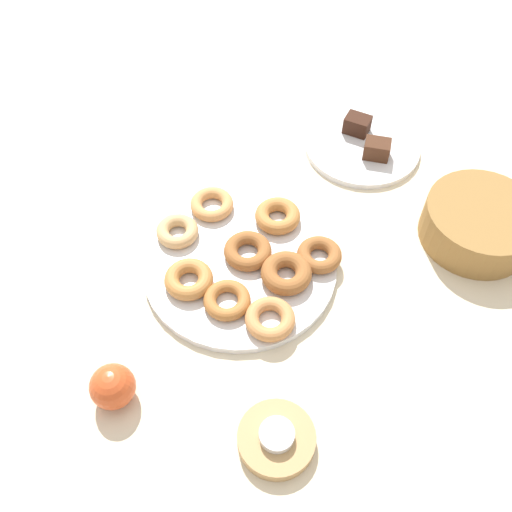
{
  "coord_description": "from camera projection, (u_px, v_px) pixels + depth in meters",
  "views": [
    {
      "loc": [
        0.58,
        0.16,
        0.84
      ],
      "look_at": [
        0.0,
        0.03,
        0.05
      ],
      "focal_mm": 39.36,
      "sensor_mm": 36.0,
      "label": 1
    }
  ],
  "objects": [
    {
      "name": "donut_5",
      "position": [
        270.0,
        319.0,
        0.93
      ],
      "size": [
        0.11,
        0.11,
        0.02
      ],
      "primitive_type": "torus",
      "rotation": [
        0.0,
        0.0,
        3.59
      ],
      "color": "#C6844C",
      "rests_on": "donut_plate"
    },
    {
      "name": "ground_plane",
      "position": [
        240.0,
        268.0,
        1.03
      ],
      "size": [
        2.4,
        2.4,
        0.0
      ],
      "primitive_type": "plane",
      "color": "beige"
    },
    {
      "name": "donut_2",
      "position": [
        248.0,
        251.0,
        1.02
      ],
      "size": [
        0.09,
        0.09,
        0.03
      ],
      "primitive_type": "torus",
      "rotation": [
        0.0,
        0.0,
        4.64
      ],
      "color": "#995B2D",
      "rests_on": "donut_plate"
    },
    {
      "name": "donut_4",
      "position": [
        278.0,
        216.0,
        1.07
      ],
      "size": [
        0.12,
        0.12,
        0.03
      ],
      "primitive_type": "torus",
      "rotation": [
        0.0,
        0.0,
        0.52
      ],
      "color": "#BC7A3D",
      "rests_on": "donut_plate"
    },
    {
      "name": "brownie_far",
      "position": [
        377.0,
        149.0,
        1.17
      ],
      "size": [
        0.04,
        0.05,
        0.04
      ],
      "primitive_type": "cube",
      "rotation": [
        0.0,
        0.0,
        0.0
      ],
      "color": "#472819",
      "rests_on": "cake_plate"
    },
    {
      "name": "donut_0",
      "position": [
        228.0,
        300.0,
        0.96
      ],
      "size": [
        0.1,
        0.1,
        0.02
      ],
      "primitive_type": "torus",
      "rotation": [
        0.0,
        0.0,
        2.88
      ],
      "color": "#AD6B33",
      "rests_on": "donut_plate"
    },
    {
      "name": "donut_3",
      "position": [
        286.0,
        273.0,
        0.99
      ],
      "size": [
        0.1,
        0.1,
        0.03
      ],
      "primitive_type": "torus",
      "rotation": [
        0.0,
        0.0,
        4.59
      ],
      "color": "#995B2D",
      "rests_on": "donut_plate"
    },
    {
      "name": "donut_8",
      "position": [
        177.0,
        231.0,
        1.05
      ],
      "size": [
        0.09,
        0.09,
        0.02
      ],
      "primitive_type": "torus",
      "rotation": [
        0.0,
        0.0,
        3.34
      ],
      "color": "tan",
      "rests_on": "donut_plate"
    },
    {
      "name": "donut_6",
      "position": [
        319.0,
        255.0,
        1.01
      ],
      "size": [
        0.11,
        0.11,
        0.02
      ],
      "primitive_type": "torus",
      "rotation": [
        0.0,
        0.0,
        5.6
      ],
      "color": "#995B2D",
      "rests_on": "donut_plate"
    },
    {
      "name": "donut_plate",
      "position": [
        240.0,
        265.0,
        1.02
      ],
      "size": [
        0.35,
        0.35,
        0.02
      ],
      "primitive_type": "cylinder",
      "color": "silver",
      "rests_on": "ground_plane"
    },
    {
      "name": "candle_holder",
      "position": [
        276.0,
        439.0,
        0.83
      ],
      "size": [
        0.12,
        0.12,
        0.02
      ],
      "primitive_type": "cylinder",
      "color": "tan",
      "rests_on": "ground_plane"
    },
    {
      "name": "cake_plate",
      "position": [
        362.0,
        146.0,
        1.22
      ],
      "size": [
        0.25,
        0.25,
        0.01
      ],
      "primitive_type": "cylinder",
      "color": "silver",
      "rests_on": "ground_plane"
    },
    {
      "name": "tealight",
      "position": [
        277.0,
        435.0,
        0.81
      ],
      "size": [
        0.05,
        0.05,
        0.01
      ],
      "primitive_type": "cylinder",
      "color": "silver",
      "rests_on": "candle_holder"
    },
    {
      "name": "donut_1",
      "position": [
        212.0,
        204.0,
        1.09
      ],
      "size": [
        0.12,
        0.12,
        0.02
      ],
      "primitive_type": "torus",
      "rotation": [
        0.0,
        0.0,
        5.29
      ],
      "color": "tan",
      "rests_on": "donut_plate"
    },
    {
      "name": "basket",
      "position": [
        479.0,
        223.0,
        1.04
      ],
      "size": [
        0.24,
        0.24,
        0.08
      ],
      "primitive_type": "cylinder",
      "rotation": [
        0.0,
        0.0,
        2.98
      ],
      "color": "olive",
      "rests_on": "ground_plane"
    },
    {
      "name": "brownie_near",
      "position": [
        357.0,
        125.0,
        1.22
      ],
      "size": [
        0.05,
        0.06,
        0.04
      ],
      "primitive_type": "cube",
      "rotation": [
        0.0,
        0.0,
        -0.23
      ],
      "color": "#381E14",
      "rests_on": "cake_plate"
    },
    {
      "name": "donut_7",
      "position": [
        189.0,
        279.0,
        0.98
      ],
      "size": [
        0.11,
        0.11,
        0.03
      ],
      "primitive_type": "torus",
      "rotation": [
        0.0,
        0.0,
        4.42
      ],
      "color": "#BC7A3D",
      "rests_on": "donut_plate"
    },
    {
      "name": "apple",
      "position": [
        113.0,
        387.0,
        0.85
      ],
      "size": [
        0.07,
        0.07,
        0.07
      ],
      "primitive_type": "sphere",
      "color": "#CC4C23",
      "rests_on": "ground_plane"
    }
  ]
}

